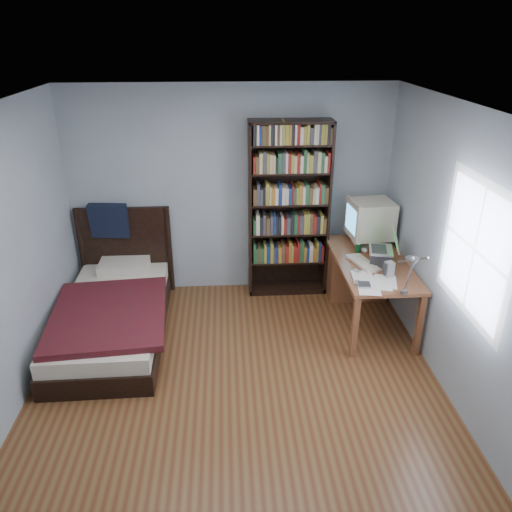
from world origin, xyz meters
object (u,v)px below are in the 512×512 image
speaker (389,269)px  bookshelf (289,211)px  soda_can (358,248)px  laptop (382,254)px  keyboard (363,263)px  desk_lamp (411,266)px  bed (114,310)px  crt_monitor (370,220)px  desk (359,270)px

speaker → bookshelf: size_ratio=0.08×
soda_can → laptop: bearing=-57.1°
keyboard → bookshelf: bearing=113.7°
desk_lamp → bed: 3.12m
bookshelf → crt_monitor: bearing=-17.4°
crt_monitor → bookshelf: size_ratio=0.25×
laptop → soda_can: (-0.18, 0.28, -0.06)m
speaker → laptop: bearing=69.4°
desk_lamp → soda_can: 1.38m
desk → desk_lamp: bearing=-90.4°
keyboard → speaker: 0.35m
desk → desk_lamp: desk_lamp is taller
speaker → bed: bearing=156.7°
desk → speaker: 0.89m
laptop → keyboard: laptop is taller
desk_lamp → bookshelf: 2.01m
laptop → desk_lamp: bearing=-95.4°
crt_monitor → bookshelf: 0.95m
bed → laptop: bearing=0.2°
laptop → desk: bearing=100.3°
desk → keyboard: keyboard is taller
laptop → bookshelf: size_ratio=0.19×
laptop → keyboard: 0.22m
bed → desk: bearing=9.9°
crt_monitor → speaker: crt_monitor is taller
laptop → bed: (-2.89, -0.01, -0.59)m
crt_monitor → keyboard: crt_monitor is taller
desk → bed: 2.85m
bookshelf → desk: bearing=-21.3°
desk_lamp → keyboard: bearing=95.9°
desk → keyboard: 0.61m
crt_monitor → desk_lamp: desk_lamp is taller
desk_lamp → soda_can: bearing=93.8°
desk → laptop: 0.65m
desk → speaker: speaker is taller
desk_lamp → bookshelf: size_ratio=0.27×
speaker → desk_lamp: bearing=-113.5°
soda_can → bookshelf: size_ratio=0.05×
bookshelf → bed: bearing=-157.7°
desk_lamp → keyboard: desk_lamp is taller
laptop → keyboard: size_ratio=0.88×
laptop → desk_lamp: 1.10m
desk_lamp → soda_can: (-0.09, 1.32, -0.41)m
crt_monitor → speaker: size_ratio=3.32×
speaker → bed: 2.94m
keyboard → speaker: bearing=-75.5°
crt_monitor → soda_can: 0.38m
soda_can → desk_lamp: bearing=-86.2°
laptop → keyboard: (-0.20, -0.02, -0.09)m
crt_monitor → laptop: size_ratio=1.36×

